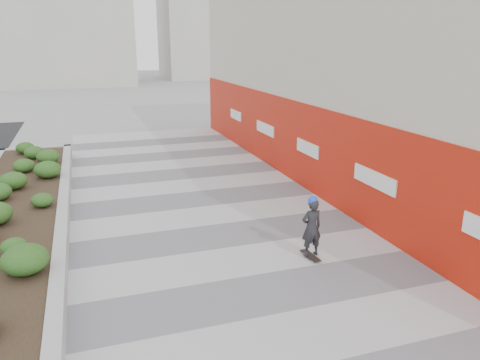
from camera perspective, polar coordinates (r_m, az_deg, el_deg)
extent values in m
plane|color=gray|center=(8.76, 8.14, -19.07)|extent=(160.00, 160.00, 0.00)
cube|color=#A8A8AD|center=(11.11, 1.12, -10.60)|extent=(8.00, 36.00, 0.01)
cube|color=beige|center=(18.50, 15.84, 12.65)|extent=(6.00, 24.00, 8.00)
cube|color=red|center=(17.35, 6.98, 4.57)|extent=(0.12, 24.00, 3.00)
cube|color=#9E9EA0|center=(22.76, -23.62, 3.01)|extent=(3.00, 0.30, 0.55)
cube|color=#9E9EA0|center=(14.16, -20.74, -4.38)|extent=(0.30, 18.00, 0.55)
cube|color=#2D2116|center=(14.30, -26.13, -4.93)|extent=(2.40, 17.40, 0.50)
cylinder|color=#595654|center=(11.27, 3.55, -10.22)|extent=(0.44, 0.44, 0.01)
cube|color=black|center=(11.67, 8.55, -9.07)|extent=(0.24, 0.73, 0.02)
imported|color=#222327|center=(11.37, 8.71, -5.75)|extent=(0.54, 0.37, 1.44)
sphere|color=blue|center=(11.14, 8.86, -2.51)|extent=(0.23, 0.23, 0.23)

